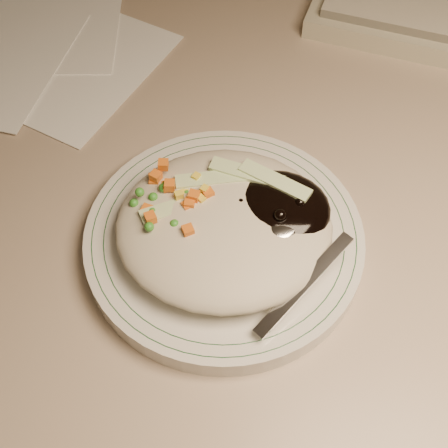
{
  "coord_description": "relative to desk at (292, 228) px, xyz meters",
  "views": [
    {
      "loc": [
        -0.09,
        0.9,
        1.23
      ],
      "look_at": [
        -0.09,
        1.22,
        0.78
      ],
      "focal_mm": 50.0,
      "sensor_mm": 36.0,
      "label": 1
    }
  ],
  "objects": [
    {
      "name": "plate",
      "position": [
        -0.09,
        -0.16,
        0.21
      ],
      "size": [
        0.26,
        0.26,
        0.02
      ],
      "primitive_type": "cylinder",
      "color": "silver",
      "rests_on": "desk"
    },
    {
      "name": "plate_rim",
      "position": [
        -0.09,
        -0.16,
        0.22
      ],
      "size": [
        0.24,
        0.24,
        0.0
      ],
      "color": "#144723",
      "rests_on": "plate"
    },
    {
      "name": "meal",
      "position": [
        -0.09,
        -0.16,
        0.24
      ],
      "size": [
        0.21,
        0.19,
        0.05
      ],
      "color": "#BBB297",
      "rests_on": "plate"
    },
    {
      "name": "desk",
      "position": [
        0.0,
        0.0,
        0.0
      ],
      "size": [
        1.4,
        0.7,
        0.74
      ],
      "color": "gray",
      "rests_on": "ground"
    }
  ]
}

